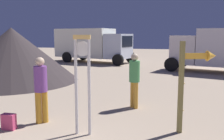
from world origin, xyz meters
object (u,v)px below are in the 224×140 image
at_px(standing_clock, 83,77).
at_px(dome_tent, 12,55).
at_px(person_distant, 134,78).
at_px(person_near_clock, 41,87).
at_px(arrow_sign, 193,73).
at_px(box_truck_far, 91,44).
at_px(backpack, 9,122).
at_px(box_truck_near, 223,48).

xyz_separation_m(standing_clock, dome_tent, (-5.92, 5.60, -0.03)).
bearing_deg(person_distant, person_near_clock, -137.94).
distance_m(arrow_sign, box_truck_far, 16.13).
bearing_deg(dome_tent, person_near_clock, -48.38).
relative_size(person_distant, dome_tent, 0.27).
xyz_separation_m(standing_clock, box_truck_far, (-4.92, 15.09, 0.21)).
relative_size(standing_clock, backpack, 5.89).
bearing_deg(person_near_clock, person_distant, 42.06).
distance_m(person_near_clock, backpack, 1.15).
distance_m(arrow_sign, backpack, 4.65).
bearing_deg(arrow_sign, person_distant, 134.65).
distance_m(box_truck_far, dome_tent, 9.55).
height_order(person_near_clock, person_distant, person_near_clock).
xyz_separation_m(person_near_clock, backpack, (-0.55, -0.63, -0.79)).
xyz_separation_m(arrow_sign, box_truck_far, (-7.40, 14.33, 0.16)).
relative_size(standing_clock, arrow_sign, 1.06).
distance_m(standing_clock, box_truck_far, 15.88).
bearing_deg(person_distant, backpack, -136.46).
relative_size(arrow_sign, person_near_clock, 1.24).
bearing_deg(box_truck_far, person_near_clock, -76.30).
distance_m(person_near_clock, person_distant, 2.94).
xyz_separation_m(standing_clock, person_near_clock, (-1.35, 0.46, -0.40)).
bearing_deg(box_truck_far, arrow_sign, -62.70).
xyz_separation_m(box_truck_far, dome_tent, (-1.00, -9.49, -0.24)).
distance_m(arrow_sign, person_near_clock, 3.87).
distance_m(backpack, box_truck_far, 15.62).
xyz_separation_m(box_truck_near, box_truck_far, (-9.95, 3.80, 0.08)).
height_order(standing_clock, box_truck_near, box_truck_near).
height_order(person_near_clock, box_truck_near, box_truck_near).
height_order(backpack, box_truck_near, box_truck_near).
bearing_deg(arrow_sign, box_truck_far, 117.30).
bearing_deg(person_near_clock, backpack, -131.28).
height_order(arrow_sign, dome_tent, dome_tent).
bearing_deg(box_truck_near, dome_tent, -152.54).
distance_m(person_distant, dome_tent, 7.47).
xyz_separation_m(person_distant, box_truck_near, (4.20, 8.86, 0.53)).
bearing_deg(box_truck_near, arrow_sign, -103.61).
relative_size(arrow_sign, backpack, 5.54).
bearing_deg(standing_clock, backpack, -174.90).
bearing_deg(backpack, person_near_clock, 48.72).
xyz_separation_m(standing_clock, box_truck_near, (5.03, 11.29, 0.13)).
xyz_separation_m(standing_clock, person_distant, (0.83, 2.43, -0.40)).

